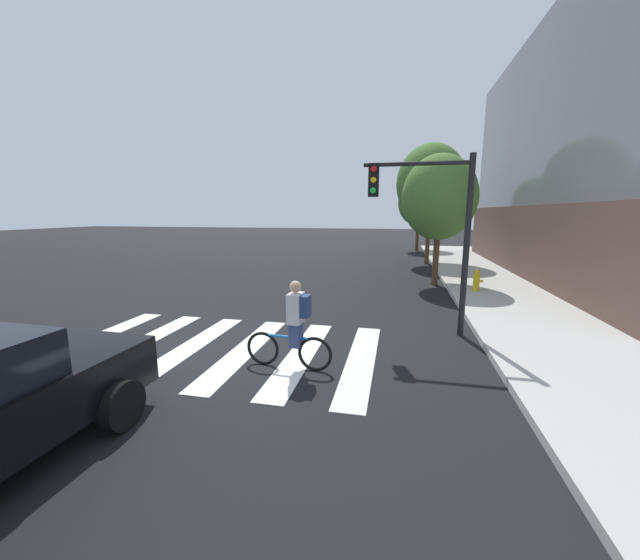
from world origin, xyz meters
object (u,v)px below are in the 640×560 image
traffic_light_near (431,214)px  fire_hydrant (477,280)px  cyclist (294,326)px  street_tree_near (439,198)px  street_tree_far (419,202)px  street_tree_mid (431,183)px

traffic_light_near → fire_hydrant: 5.66m
traffic_light_near → fire_hydrant: traffic_light_near is taller
cyclist → fire_hydrant: cyclist is taller
fire_hydrant → street_tree_near: street_tree_near is taller
cyclist → street_tree_far: street_tree_far is taller
traffic_light_near → fire_hydrant: (2.07, 4.72, -2.33)m
street_tree_near → traffic_light_near: bearing=-97.1°
fire_hydrant → street_tree_near: bearing=127.2°
traffic_light_near → street_tree_mid: bearing=85.8°
cyclist → traffic_light_near: bearing=46.3°
traffic_light_near → street_tree_far: 19.88m
cyclist → street_tree_near: bearing=69.8°
traffic_light_near → cyclist: bearing=-133.7°
traffic_light_near → street_tree_near: (0.80, 6.39, 0.62)m
cyclist → street_tree_far: bearing=81.9°
street_tree_near → street_tree_far: street_tree_far is taller
cyclist → street_tree_near: (3.34, 9.05, 2.63)m
traffic_light_near → street_tree_mid: street_tree_mid is taller
traffic_light_near → fire_hydrant: size_ratio=5.38×
street_tree_near → street_tree_mid: street_tree_mid is taller
fire_hydrant → street_tree_near: (-1.27, 1.67, 2.95)m
cyclist → street_tree_mid: street_tree_mid is taller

